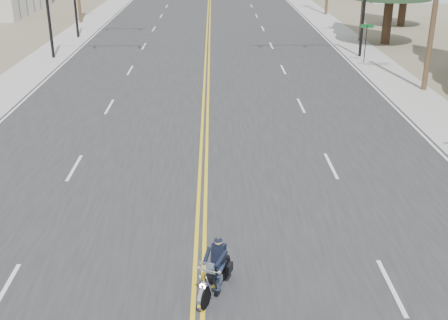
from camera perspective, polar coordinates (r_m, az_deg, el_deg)
street_sign at (r=40.05m, az=14.25°, el=12.07°), size 0.90×0.06×2.62m
motorcyclist at (r=14.35m, az=-0.96°, el=-10.94°), size 1.46×2.05×1.47m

